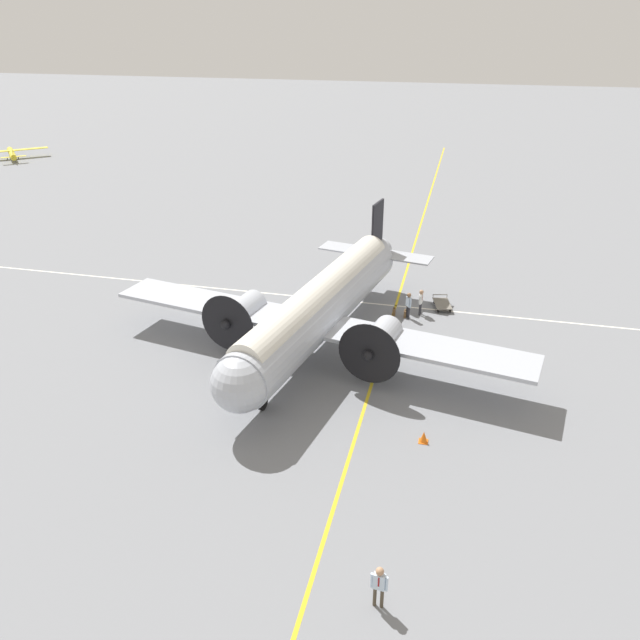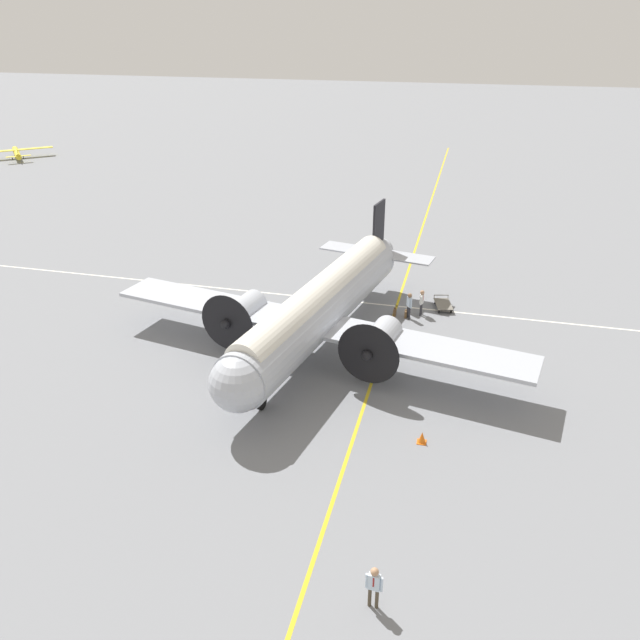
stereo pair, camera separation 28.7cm
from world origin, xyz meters
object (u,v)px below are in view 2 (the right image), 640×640
at_px(passenger_boarding, 409,303).
at_px(baggage_cart, 443,304).
at_px(airliner_main, 316,309).
at_px(crew_foreground, 374,584).
at_px(ramp_agent, 422,300).
at_px(light_aircraft_distant, 17,152).
at_px(suitcase_upright_spare, 406,314).
at_px(traffic_cone, 422,438).
at_px(suitcase_near_door, 395,312).

bearing_deg(passenger_boarding, baggage_cart, 103.02).
bearing_deg(airliner_main, crew_foreground, 31.31).
bearing_deg(crew_foreground, ramp_agent, -83.41).
bearing_deg(passenger_boarding, crew_foreground, -28.73).
bearing_deg(light_aircraft_distant, ramp_agent, -163.60).
bearing_deg(suitcase_upright_spare, crew_foreground, 4.14).
bearing_deg(airliner_main, suitcase_upright_spare, 153.65).
bearing_deg(traffic_cone, airliner_main, -136.27).
height_order(airliner_main, baggage_cart, airliner_main).
relative_size(crew_foreground, baggage_cart, 0.85).
bearing_deg(passenger_boarding, traffic_cone, -23.01).
height_order(ramp_agent, suitcase_near_door, ramp_agent).
relative_size(airliner_main, traffic_cone, 43.48).
distance_m(light_aircraft_distant, traffic_cone, 73.16).
height_order(suitcase_near_door, suitcase_upright_spare, suitcase_near_door).
relative_size(ramp_agent, suitcase_upright_spare, 3.37).
bearing_deg(baggage_cart, passenger_boarding, -58.56).
distance_m(airliner_main, suitcase_near_door, 7.02).
distance_m(crew_foreground, suitcase_near_door, 21.16).
relative_size(suitcase_upright_spare, traffic_cone, 0.91).
bearing_deg(suitcase_near_door, airliner_main, -32.31).
relative_size(crew_foreground, suitcase_upright_spare, 3.35).
height_order(suitcase_upright_spare, light_aircraft_distant, light_aircraft_distant).
bearing_deg(ramp_agent, airliner_main, -33.32).
bearing_deg(traffic_cone, suitcase_near_door, -166.85).
bearing_deg(ramp_agent, passenger_boarding, -38.47).
bearing_deg(light_aircraft_distant, crew_foreground, -176.81).
height_order(suitcase_upright_spare, traffic_cone, traffic_cone).
relative_size(ramp_agent, light_aircraft_distant, 0.23).
xyz_separation_m(passenger_boarding, baggage_cart, (-1.98, 1.95, -0.75)).
bearing_deg(ramp_agent, suitcase_upright_spare, -50.54).
relative_size(passenger_boarding, traffic_cone, 3.11).
distance_m(airliner_main, passenger_boarding, 7.16).
relative_size(airliner_main, suitcase_upright_spare, 47.78).
relative_size(suitcase_upright_spare, light_aircraft_distant, 0.07).
relative_size(crew_foreground, suitcase_near_door, 3.16).
bearing_deg(traffic_cone, light_aircraft_distant, -129.80).
distance_m(suitcase_near_door, suitcase_upright_spare, 0.69).
xyz_separation_m(ramp_agent, suitcase_near_door, (0.52, -1.54, -0.77)).
height_order(suitcase_near_door, light_aircraft_distant, light_aircraft_distant).
distance_m(crew_foreground, light_aircraft_distant, 78.57).
xyz_separation_m(ramp_agent, suitcase_upright_spare, (0.56, -0.85, -0.78)).
distance_m(passenger_boarding, suitcase_near_door, 1.18).
xyz_separation_m(crew_foreground, ramp_agent, (-21.55, -0.66, 0.00)).
bearing_deg(suitcase_upright_spare, suitcase_near_door, -93.14).
bearing_deg(airliner_main, suitcase_near_door, 158.61).
relative_size(airliner_main, baggage_cart, 12.07).
distance_m(suitcase_upright_spare, light_aircraft_distant, 64.15).
height_order(airliner_main, traffic_cone, airliner_main).
height_order(passenger_boarding, traffic_cone, passenger_boarding).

